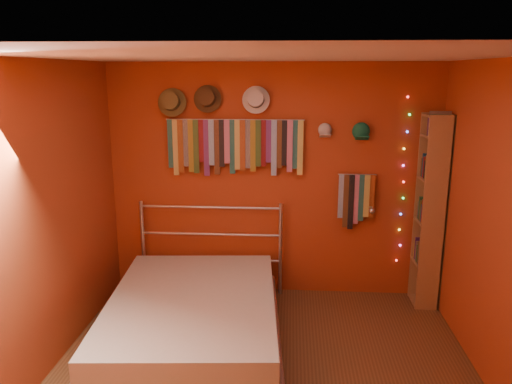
% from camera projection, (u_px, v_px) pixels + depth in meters
% --- Properties ---
extents(ground, '(3.50, 3.50, 0.00)m').
position_uv_depth(ground, '(263.00, 383.00, 3.95)').
color(ground, brown).
rests_on(ground, ground).
extents(back_wall, '(3.50, 0.02, 2.50)m').
position_uv_depth(back_wall, '(272.00, 181.00, 5.35)').
color(back_wall, '#953618').
rests_on(back_wall, ground).
extents(right_wall, '(0.02, 3.50, 2.50)m').
position_uv_depth(right_wall, '(509.00, 238.00, 3.53)').
color(right_wall, '#953618').
rests_on(right_wall, ground).
extents(left_wall, '(0.02, 3.50, 2.50)m').
position_uv_depth(left_wall, '(33.00, 227.00, 3.78)').
color(left_wall, '#953618').
rests_on(left_wall, ground).
extents(ceiling, '(3.50, 3.50, 0.02)m').
position_uv_depth(ceiling, '(264.00, 56.00, 3.36)').
color(ceiling, white).
rests_on(ceiling, back_wall).
extents(tie_rack, '(1.45, 0.03, 0.60)m').
position_uv_depth(tie_rack, '(234.00, 144.00, 5.22)').
color(tie_rack, '#B9B9BE').
rests_on(tie_rack, back_wall).
extents(small_tie_rack, '(0.40, 0.03, 0.60)m').
position_uv_depth(small_tie_rack, '(356.00, 198.00, 5.26)').
color(small_tie_rack, '#B9B9BE').
rests_on(small_tie_rack, back_wall).
extents(fedora_olive, '(0.30, 0.16, 0.29)m').
position_uv_depth(fedora_olive, '(171.00, 102.00, 5.13)').
color(fedora_olive, brown).
rests_on(fedora_olive, back_wall).
extents(fedora_brown, '(0.29, 0.16, 0.28)m').
position_uv_depth(fedora_brown, '(207.00, 98.00, 5.10)').
color(fedora_brown, '#49321A').
rests_on(fedora_brown, back_wall).
extents(fedora_white, '(0.28, 0.15, 0.28)m').
position_uv_depth(fedora_white, '(256.00, 99.00, 5.06)').
color(fedora_white, silver).
rests_on(fedora_white, back_wall).
extents(cap_white, '(0.16, 0.20, 0.16)m').
position_uv_depth(cap_white, '(325.00, 130.00, 5.13)').
color(cap_white, silver).
rests_on(cap_white, back_wall).
extents(cap_green, '(0.18, 0.23, 0.18)m').
position_uv_depth(cap_green, '(361.00, 131.00, 5.11)').
color(cap_green, '#166746').
rests_on(cap_green, back_wall).
extents(fairy_lights, '(0.06, 0.02, 1.77)m').
position_uv_depth(fairy_lights, '(403.00, 182.00, 5.21)').
color(fairy_lights, '#FF3333').
rests_on(fairy_lights, back_wall).
extents(reading_lamp, '(0.06, 0.27, 0.08)m').
position_uv_depth(reading_lamp, '(371.00, 210.00, 5.13)').
color(reading_lamp, '#B9B9BE').
rests_on(reading_lamp, back_wall).
extents(bookshelf, '(0.25, 0.34, 2.00)m').
position_uv_depth(bookshelf, '(434.00, 211.00, 5.08)').
color(bookshelf, '#9F6847').
rests_on(bookshelf, ground).
extents(bed, '(1.71, 2.18, 1.03)m').
position_uv_depth(bed, '(193.00, 318.00, 4.49)').
color(bed, '#B9B9BE').
rests_on(bed, ground).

